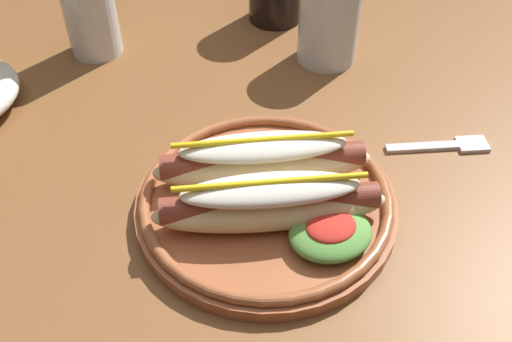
# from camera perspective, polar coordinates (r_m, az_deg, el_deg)

# --- Properties ---
(dining_table) EXTENTS (1.26, 1.06, 0.74)m
(dining_table) POSITION_cam_1_polar(r_m,az_deg,el_deg) (0.79, -1.98, 0.51)
(dining_table) COLOR brown
(dining_table) RESTS_ON ground_plane
(hot_dog_plate) EXTENTS (0.27, 0.27, 0.08)m
(hot_dog_plate) POSITION_cam_1_polar(r_m,az_deg,el_deg) (0.59, 1.26, -2.34)
(hot_dog_plate) COLOR #9E5633
(hot_dog_plate) RESTS_ON dining_table
(fork) EXTENTS (0.12, 0.05, 0.00)m
(fork) POSITION_cam_1_polar(r_m,az_deg,el_deg) (0.71, 18.06, 2.37)
(fork) COLOR silver
(fork) RESTS_ON dining_table
(water_cup) EXTENTS (0.08, 0.08, 0.13)m
(water_cup) POSITION_cam_1_polar(r_m,az_deg,el_deg) (0.80, 7.19, 14.69)
(water_cup) COLOR silver
(water_cup) RESTS_ON dining_table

